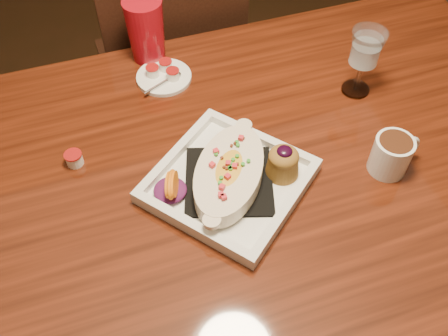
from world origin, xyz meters
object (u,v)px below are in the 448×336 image
object	(u,v)px
chair_far	(172,68)
goblet	(365,51)
table	(241,190)
coffee_mug	(392,154)
plate	(233,176)
saucer	(164,76)
red_tumbler	(146,30)

from	to	relation	value
chair_far	goblet	bearing A→B (deg)	122.78
chair_far	goblet	distance (m)	0.70
table	coffee_mug	xyz separation A→B (m)	(0.28, -0.11, 0.14)
table	coffee_mug	bearing A→B (deg)	-21.70
plate	coffee_mug	bearing A→B (deg)	-49.68
table	coffee_mug	distance (m)	0.33
saucer	plate	bearing A→B (deg)	-82.04
table	saucer	world-z (taller)	saucer
coffee_mug	red_tumbler	distance (m)	0.64
plate	saucer	bearing A→B (deg)	59.31
chair_far	coffee_mug	bearing A→B (deg)	110.49
table	red_tumbler	world-z (taller)	red_tumbler
chair_far	red_tumbler	world-z (taller)	chair_far
chair_far	red_tumbler	size ratio (longest dim) A/B	5.94
table	red_tumbler	size ratio (longest dim) A/B	9.59
table	plate	size ratio (longest dim) A/B	3.89
saucer	red_tumbler	xyz separation A→B (m)	(-0.01, 0.09, 0.07)
table	coffee_mug	world-z (taller)	coffee_mug
table	chair_far	world-z (taller)	chair_far
coffee_mug	red_tumbler	size ratio (longest dim) A/B	0.70
chair_far	goblet	size ratio (longest dim) A/B	5.74
chair_far	coffee_mug	world-z (taller)	chair_far
coffee_mug	table	bearing A→B (deg)	150.31
plate	red_tumbler	xyz separation A→B (m)	(-0.06, 0.45, 0.05)
goblet	red_tumbler	distance (m)	0.51
table	chair_far	size ratio (longest dim) A/B	1.61
table	red_tumbler	distance (m)	0.45
table	chair_far	xyz separation A→B (m)	(-0.00, 0.63, -0.15)
goblet	red_tumbler	world-z (taller)	goblet
chair_far	saucer	world-z (taller)	chair_far
goblet	chair_far	bearing A→B (deg)	122.78
red_tumbler	plate	bearing A→B (deg)	-82.03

